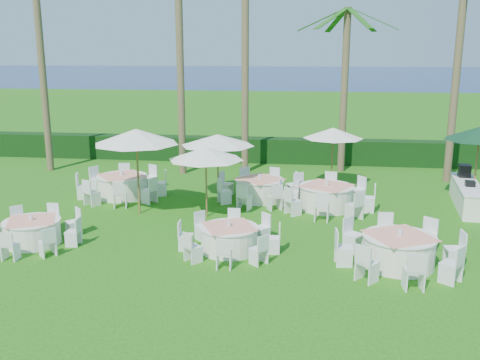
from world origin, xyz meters
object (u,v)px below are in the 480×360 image
object	(u,v)px
buffet_table	(467,194)
banquet_table_a	(32,231)
banquet_table_c	(399,250)
umbrella_c	(218,140)
banquet_table_e	(260,189)
umbrella_green	(480,133)
banquet_table_d	(122,186)
banquet_table_f	(326,196)
banquet_table_b	(229,238)
umbrella_b	(206,154)
umbrella_d	(333,133)
umbrella_a	(136,137)

from	to	relation	value
buffet_table	banquet_table_a	bearing A→B (deg)	-157.69
banquet_table_c	umbrella_c	xyz separation A→B (m)	(-5.77, 5.94, 1.79)
banquet_table_c	banquet_table_e	distance (m)	7.18
banquet_table_e	banquet_table_c	bearing A→B (deg)	-54.42
banquet_table_c	umbrella_green	size ratio (longest dim) A/B	1.17
banquet_table_d	umbrella_green	xyz separation A→B (m)	(13.11, 0.94, 2.12)
banquet_table_c	umbrella_green	xyz separation A→B (m)	(3.69, 6.52, 2.13)
banquet_table_f	umbrella_green	distance (m)	6.01
banquet_table_b	buffet_table	size ratio (longest dim) A/B	0.75
banquet_table_c	umbrella_b	bearing A→B (deg)	148.53
banquet_table_e	banquet_table_d	bearing A→B (deg)	-177.22
umbrella_d	umbrella_green	distance (m)	5.37
buffet_table	banquet_table_c	bearing A→B (deg)	-119.18
umbrella_c	banquet_table_e	bearing A→B (deg)	-3.83
banquet_table_d	buffet_table	xyz separation A→B (m)	(12.70, 0.29, 0.02)
banquet_table_b	umbrella_green	bearing A→B (deg)	36.32
banquet_table_d	umbrella_b	distance (m)	4.55
umbrella_a	banquet_table_d	bearing A→B (deg)	123.23
umbrella_a	umbrella_d	size ratio (longest dim) A/B	1.19
banquet_table_f	buffet_table	bearing A→B (deg)	9.88
banquet_table_d	banquet_table_b	bearing A→B (deg)	-46.20
umbrella_b	buffet_table	size ratio (longest dim) A/B	0.66
banquet_table_a	umbrella_c	bearing A→B (deg)	51.34
banquet_table_a	umbrella_b	world-z (taller)	umbrella_b
banquet_table_b	umbrella_c	xyz separation A→B (m)	(-1.24, 5.47, 1.85)
banquet_table_d	banquet_table_e	bearing A→B (deg)	2.78
banquet_table_a	umbrella_a	size ratio (longest dim) A/B	0.97
banquet_table_a	banquet_table_c	world-z (taller)	banquet_table_c
banquet_table_e	umbrella_c	world-z (taller)	umbrella_c
umbrella_b	banquet_table_b	bearing A→B (deg)	-68.10
banquet_table_f	buffet_table	xyz separation A→B (m)	(5.01, 0.87, 0.02)
umbrella_b	banquet_table_d	bearing A→B (deg)	150.66
banquet_table_b	banquet_table_f	size ratio (longest dim) A/B	0.84
banquet_table_c	banquet_table_b	bearing A→B (deg)	173.97
banquet_table_b	umbrella_c	size ratio (longest dim) A/B	1.03
banquet_table_d	banquet_table_f	distance (m)	7.72
banquet_table_c	buffet_table	size ratio (longest dim) A/B	0.87
umbrella_b	umbrella_green	world-z (taller)	umbrella_green
banquet_table_f	umbrella_a	size ratio (longest dim) A/B	1.15
banquet_table_a	umbrella_a	world-z (taller)	umbrella_a
banquet_table_b	banquet_table_e	size ratio (longest dim) A/B	0.90
banquet_table_c	umbrella_b	distance (m)	6.96
banquet_table_a	banquet_table_f	xyz separation A→B (m)	(8.55, 4.69, 0.07)
banquet_table_b	banquet_table_c	bearing A→B (deg)	-6.03
umbrella_d	umbrella_b	bearing A→B (deg)	-133.45
banquet_table_c	umbrella_a	world-z (taller)	umbrella_a
banquet_table_b	buffet_table	world-z (taller)	buffet_table
umbrella_b	umbrella_a	bearing A→B (deg)	178.22
umbrella_a	buffet_table	xyz separation A→B (m)	(11.40, 2.28, -2.21)
banquet_table_c	umbrella_b	world-z (taller)	umbrella_b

